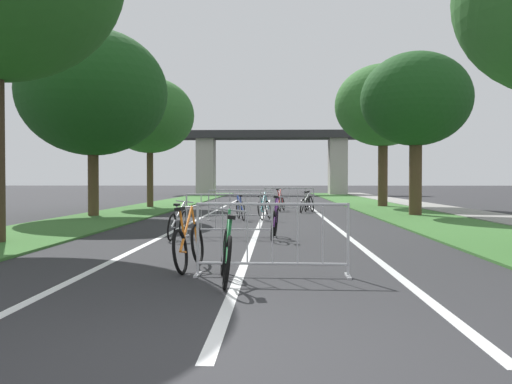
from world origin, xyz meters
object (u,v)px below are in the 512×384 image
object	(u,v)px
tree_left_oak_near	(150,116)
crowd_barrier_fourth	(289,200)
tree_right_oak_mid	(383,106)
bicycle_white_2	(305,204)
bicycle_teal_6	(264,209)
tree_left_cypress_far	(93,93)
tree_right_pine_near	(416,100)
bicycle_green_5	(226,254)
bicycle_orange_7	(189,245)
crowd_barrier_second	(230,216)
crowd_barrier_nearest	(272,240)
bicycle_silver_1	(178,223)
bicycle_blue_4	(240,209)
bicycle_black_0	(309,203)
bicycle_purple_3	(275,222)
crowd_barrier_third	(240,205)
bicycle_red_8	(281,202)

from	to	relation	value
tree_left_oak_near	crowd_barrier_fourth	bearing A→B (deg)	-25.12
tree_right_oak_mid	bicycle_white_2	xyz separation A→B (m)	(-4.30, -5.06, -4.90)
bicycle_teal_6	tree_right_oak_mid	bearing A→B (deg)	71.45
tree_left_cypress_far	tree_right_pine_near	distance (m)	12.30
bicycle_green_5	tree_right_pine_near	bearing A→B (deg)	59.66
tree_right_pine_near	bicycle_orange_7	bearing A→B (deg)	-117.28
crowd_barrier_second	bicycle_green_5	xyz separation A→B (m)	(0.45, -5.96, -0.14)
crowd_barrier_nearest	bicycle_green_5	bearing A→B (deg)	-141.83
bicycle_silver_1	bicycle_orange_7	xyz separation A→B (m)	(0.98, -4.42, 0.02)
bicycle_white_2	bicycle_teal_6	size ratio (longest dim) A/B	1.01
bicycle_white_2	bicycle_green_5	bearing A→B (deg)	-83.58
tree_right_pine_near	bicycle_blue_4	size ratio (longest dim) A/B	3.78
tree_left_oak_near	bicycle_silver_1	distance (m)	15.84
crowd_barrier_nearest	bicycle_black_0	distance (m)	16.91
bicycle_blue_4	bicycle_teal_6	size ratio (longest dim) A/B	1.00
tree_left_cypress_far	crowd_barrier_fourth	distance (m)	9.35
tree_left_cypress_far	bicycle_orange_7	distance (m)	13.94
bicycle_purple_3	bicycle_orange_7	size ratio (longest dim) A/B	0.99
crowd_barrier_third	bicycle_orange_7	size ratio (longest dim) A/B	1.32
tree_left_cypress_far	bicycle_green_5	size ratio (longest dim) A/B	4.06
tree_right_oak_mid	crowd_barrier_nearest	distance (m)	22.16
tree_left_cypress_far	bicycle_green_5	bearing A→B (deg)	-64.54
crowd_barrier_third	bicycle_green_5	bearing A→B (deg)	-87.04
bicycle_silver_1	bicycle_teal_6	xyz separation A→B (m)	(1.89, 6.49, 0.01)
bicycle_blue_4	crowd_barrier_second	bearing A→B (deg)	-102.08
crowd_barrier_fourth	bicycle_silver_1	xyz separation A→B (m)	(-2.87, -11.44, -0.16)
tree_left_oak_near	bicycle_orange_7	bearing A→B (deg)	-75.18
crowd_barrier_second	bicycle_silver_1	xyz separation A→B (m)	(-1.20, -0.48, -0.16)
crowd_barrier_second	bicycle_blue_4	bearing A→B (deg)	91.43
bicycle_white_2	bicycle_orange_7	size ratio (longest dim) A/B	1.00
tree_right_oak_mid	bicycle_red_8	size ratio (longest dim) A/B	4.25
bicycle_orange_7	tree_right_oak_mid	bearing A→B (deg)	77.18
bicycle_purple_3	crowd_barrier_fourth	bearing A→B (deg)	90.81
bicycle_red_8	bicycle_black_0	bearing A→B (deg)	3.65
crowd_barrier_nearest	crowd_barrier_second	size ratio (longest dim) A/B	1.00
crowd_barrier_fourth	bicycle_blue_4	distance (m)	5.45
bicycle_green_5	crowd_barrier_nearest	bearing A→B (deg)	31.03
crowd_barrier_nearest	bicycle_orange_7	size ratio (longest dim) A/B	1.32
bicycle_silver_1	crowd_barrier_third	bearing A→B (deg)	84.42
bicycle_purple_3	bicycle_red_8	bearing A→B (deg)	92.71
tree_left_cypress_far	bicycle_white_2	distance (m)	9.75
bicycle_white_2	crowd_barrier_second	bearing A→B (deg)	-89.64
crowd_barrier_nearest	bicycle_red_8	xyz separation A→B (m)	(0.24, 16.98, -0.13)
crowd_barrier_fourth	bicycle_green_5	world-z (taller)	crowd_barrier_fourth
bicycle_teal_6	crowd_barrier_second	bearing A→B (deg)	-82.92
bicycle_black_0	bicycle_teal_6	xyz separation A→B (m)	(-1.86, -5.35, -0.01)
crowd_barrier_third	bicycle_blue_4	bearing A→B (deg)	90.26
crowd_barrier_nearest	bicycle_red_8	world-z (taller)	crowd_barrier_nearest
tree_right_oak_mid	bicycle_black_0	xyz separation A→B (m)	(-4.07, -4.07, -4.87)
crowd_barrier_second	bicycle_teal_6	world-z (taller)	crowd_barrier_second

